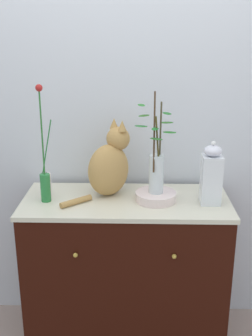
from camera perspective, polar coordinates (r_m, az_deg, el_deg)
ground_plane at (r=2.75m, az=0.00°, el=-22.11°), size 6.00×6.00×0.00m
wall_back at (r=2.45m, az=0.20°, el=7.04°), size 4.40×0.08×2.60m
sideboard at (r=2.47m, az=-0.00°, el=-14.08°), size 1.13×0.51×0.91m
cat_sitting at (r=2.27m, az=-2.25°, el=0.42°), size 0.39×0.36×0.42m
vase_slim_green at (r=2.23m, az=-11.10°, el=-1.07°), size 0.08×0.05×0.62m
bowl_porcelain at (r=2.24m, az=4.11°, el=-3.91°), size 0.22×0.22×0.05m
vase_glass_clear at (r=2.19m, az=4.18°, el=0.01°), size 0.22×0.13×0.53m
jar_lidded_porcelain at (r=2.21m, az=11.64°, el=-1.01°), size 0.10×0.10×0.34m
candle_pillar at (r=2.33m, az=-10.81°, el=-2.27°), size 0.05×0.05×0.14m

